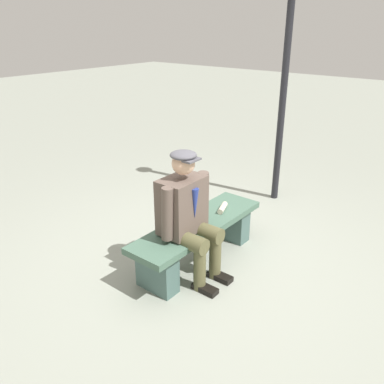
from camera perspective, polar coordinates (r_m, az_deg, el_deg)
ground_plane at (r=4.07m, az=0.85°, el=-9.67°), size 30.00×30.00×0.00m
bench at (r=3.93m, az=0.87°, el=-6.21°), size 1.57×0.44×0.43m
seated_man at (r=3.55m, az=-0.64°, el=-2.78°), size 0.59×0.61×1.20m
rolled_magazine at (r=4.09m, az=4.37°, el=-2.26°), size 0.21×0.13×0.06m
lamp_post at (r=5.10m, az=13.60°, el=21.42°), size 0.23×0.23×3.28m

